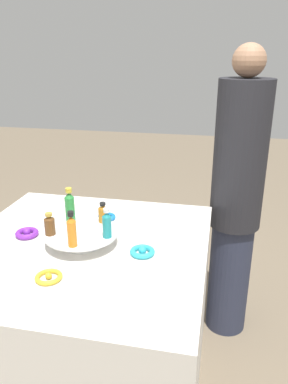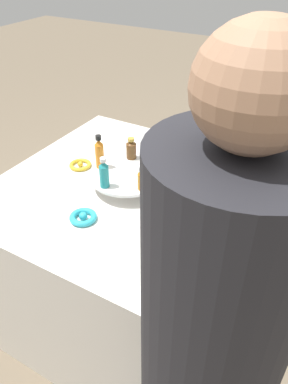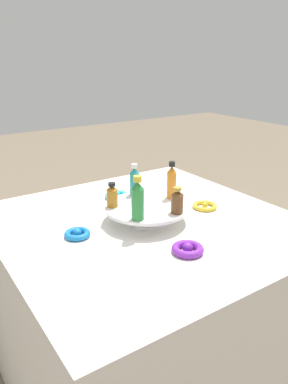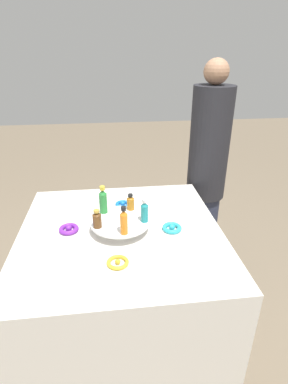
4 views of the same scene
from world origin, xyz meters
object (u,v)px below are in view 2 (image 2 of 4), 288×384
display_stand (128,177)px  bottle_amber (143,179)px  ribbon_bow_blue (184,207)px  bottle_green (158,155)px  bottle_brown (131,149)px  bottle_teal (104,174)px  ribbon_bow_purple (163,157)px  ribbon_bow_gold (80,165)px  ribbon_bow_teal (83,217)px  bottle_orange (99,153)px

display_stand → bottle_amber: bottle_amber is taller
ribbon_bow_blue → bottle_green: bearing=57.8°
bottle_amber → bottle_brown: 0.24m
bottle_teal → ribbon_bow_purple: size_ratio=1.24×
ribbon_bow_gold → bottle_brown: bearing=-67.9°
bottle_amber → ribbon_bow_teal: (-0.20, 0.13, -0.09)m
bottle_amber → ribbon_bow_teal: 0.26m
bottle_green → ribbon_bow_purple: (0.18, 0.07, -0.12)m
bottle_teal → display_stand: bearing=-12.0°
display_stand → ribbon_bow_gold: (0.03, 0.27, -0.03)m
bottle_orange → ribbon_bow_gold: bottle_orange is taller
display_stand → ribbon_bow_gold: display_stand is taller
bottle_teal → bottle_brown: 0.24m
bottle_teal → bottle_amber: bottle_teal is taller
bottle_orange → bottle_brown: (0.13, -0.07, -0.02)m
bottle_brown → bottle_green: bearing=-102.0°
bottle_teal → ribbon_bow_purple: bottle_teal is taller
ribbon_bow_blue → ribbon_bow_gold: (0.05, 0.53, -0.00)m
bottle_orange → bottle_teal: bottle_orange is taller
display_stand → bottle_teal: bottle_teal is taller
bottle_teal → bottle_brown: bottle_teal is taller
bottle_green → ribbon_bow_teal: 0.39m
bottle_green → bottle_brown: bearing=78.0°
bottle_amber → bottle_teal: bearing=114.0°
bottle_green → ribbon_bow_purple: 0.23m
bottle_brown → ribbon_bow_purple: bottle_brown is taller
bottle_orange → bottle_brown: bearing=-30.0°
ribbon_bow_blue → bottle_brown: bearing=66.2°
bottle_amber → ribbon_bow_gold: (0.09, 0.37, -0.10)m
ribbon_bow_purple → ribbon_bow_gold: (-0.24, 0.29, -0.00)m
display_stand → bottle_teal: 0.15m
bottle_green → ribbon_bow_teal: bearing=161.3°
ribbon_bow_purple → bottle_green: bearing=-160.1°
bottle_brown → ribbon_bow_blue: bearing=-113.8°
bottle_green → display_stand: bearing=132.0°
ribbon_bow_purple → ribbon_bow_teal: size_ratio=1.00×
bottle_green → ribbon_bow_gold: bearing=99.0°
bottle_amber → ribbon_bow_purple: (0.33, 0.08, -0.09)m
display_stand → bottle_teal: bearing=168.0°
bottle_amber → display_stand: bearing=60.0°
display_stand → ribbon_bow_blue: (-0.03, -0.27, -0.03)m
bottle_orange → ribbon_bow_purple: size_ratio=1.43×
bottle_amber → bottle_brown: bottle_brown is taller
bottle_brown → ribbon_bow_gold: bottle_brown is taller
bottle_teal → bottle_green: bearing=-30.0°
bottle_teal → bottle_green: size_ratio=0.82×
ribbon_bow_gold → ribbon_bow_teal: size_ratio=0.97×
bottle_green → ribbon_bow_teal: bottle_green is taller
bottle_orange → ribbon_bow_purple: 0.34m
ribbon_bow_gold → ribbon_bow_teal: (-0.29, -0.24, 0.00)m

